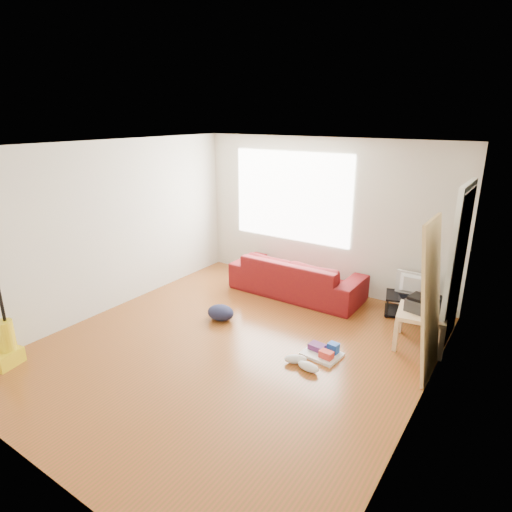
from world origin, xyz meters
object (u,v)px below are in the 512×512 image
Objects in this scene: bucket at (282,297)px; vacuum at (5,345)px; tv_stand at (413,305)px; cleaning_tray at (323,352)px; sofa at (296,294)px; backpack at (221,319)px; side_table at (422,317)px.

vacuum reaches higher than bucket.
cleaning_tray is at bearing -125.42° from tv_stand.
cleaning_tray is 3.80m from vacuum.
sofa reaches higher than backpack.
cleaning_tray is at bearing -43.08° from bucket.
bucket is 0.54× the size of cleaning_tray.
tv_stand is 3.42× the size of bucket.
vacuum is at bearing -141.14° from side_table.
vacuum is at bearing -116.06° from bucket.
bucket is (-1.93, -0.52, -0.16)m from tv_stand.
sofa is 2.46× the size of tv_stand.
sofa is 0.28m from bucket.
sofa is 1.56× the size of vacuum.
backpack is (-2.27, -1.70, -0.16)m from tv_stand.
tv_stand is at bearing 70.94° from cleaning_tray.
side_table is at bearing 45.08° from cleaning_tray.
backpack is at bearing 46.64° from vacuum.
vacuum is (-1.72, -3.51, 0.26)m from bucket.
vacuum is (-3.95, -3.18, -0.14)m from side_table.
bucket is (-0.12, -0.25, 0.00)m from sofa.
backpack is at bearing -161.66° from side_table.
bucket is (-2.23, 0.33, -0.40)m from side_table.
sofa is at bearing 128.95° from cleaning_tray.
side_table is at bearing -86.90° from tv_stand.
cleaning_tray reaches higher than bucket.
side_table is 2.59× the size of bucket.
backpack is (-2.57, -0.85, -0.40)m from side_table.
vacuum is (-1.38, -2.33, 0.26)m from backpack.
tv_stand is 1.86m from cleaning_tray.
backpack is at bearing -105.81° from bucket.
sofa is 5.45× the size of backpack.
side_table is 2.73m from backpack.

